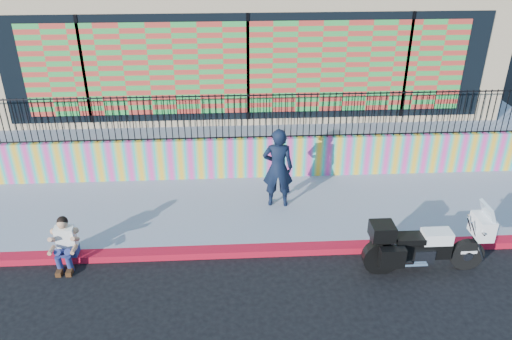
{
  "coord_description": "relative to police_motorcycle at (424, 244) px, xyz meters",
  "views": [
    {
      "loc": [
        -0.52,
        -8.59,
        6.4
      ],
      "look_at": [
        0.04,
        1.2,
        1.38
      ],
      "focal_mm": 35.0,
      "sensor_mm": 36.0,
      "label": 1
    }
  ],
  "objects": [
    {
      "name": "police_officer",
      "position": [
        -2.66,
        2.48,
        0.5
      ],
      "size": [
        0.76,
        0.53,
        1.97
      ],
      "primitive_type": "imported",
      "rotation": [
        0.0,
        0.0,
        3.06
      ],
      "color": "black",
      "rests_on": "sidewalk"
    },
    {
      "name": "police_motorcycle",
      "position": [
        0.0,
        0.0,
        0.0
      ],
      "size": [
        2.42,
        0.8,
        1.5
      ],
      "color": "black",
      "rests_on": "ground"
    },
    {
      "name": "seated_man",
      "position": [
        -7.13,
        0.54,
        -0.18
      ],
      "size": [
        0.54,
        0.71,
        1.06
      ],
      "color": "navy",
      "rests_on": "ground"
    },
    {
      "name": "red_curb",
      "position": [
        -3.24,
        0.73,
        -0.55
      ],
      "size": [
        16.0,
        0.3,
        0.15
      ],
      "primitive_type": "cube",
      "color": "#AA0C20",
      "rests_on": "ground"
    },
    {
      "name": "mural_wall",
      "position": [
        -3.24,
        3.98,
        0.07
      ],
      "size": [
        16.0,
        0.2,
        1.1
      ],
      "primitive_type": "cube",
      "color": "#EC3EA1",
      "rests_on": "sidewalk"
    },
    {
      "name": "sidewalk",
      "position": [
        -3.24,
        2.38,
        -0.55
      ],
      "size": [
        16.0,
        3.0,
        0.15
      ],
      "primitive_type": "cube",
      "color": "#868CA1",
      "rests_on": "ground"
    },
    {
      "name": "metal_fence",
      "position": [
        -3.24,
        3.98,
        1.22
      ],
      "size": [
        15.8,
        0.04,
        1.2
      ],
      "primitive_type": null,
      "color": "black",
      "rests_on": "mural_wall"
    },
    {
      "name": "storefront_building",
      "position": [
        -3.24,
        8.86,
        2.62
      ],
      "size": [
        14.0,
        8.06,
        4.0
      ],
      "color": "tan",
      "rests_on": "elevated_platform"
    },
    {
      "name": "ground",
      "position": [
        -3.24,
        0.73,
        -0.63
      ],
      "size": [
        90.0,
        90.0,
        0.0
      ],
      "primitive_type": "plane",
      "color": "black",
      "rests_on": "ground"
    },
    {
      "name": "elevated_platform",
      "position": [
        -3.24,
        9.08,
        -0.0
      ],
      "size": [
        16.0,
        10.0,
        1.25
      ],
      "primitive_type": "cube",
      "color": "#868CA1",
      "rests_on": "ground"
    }
  ]
}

